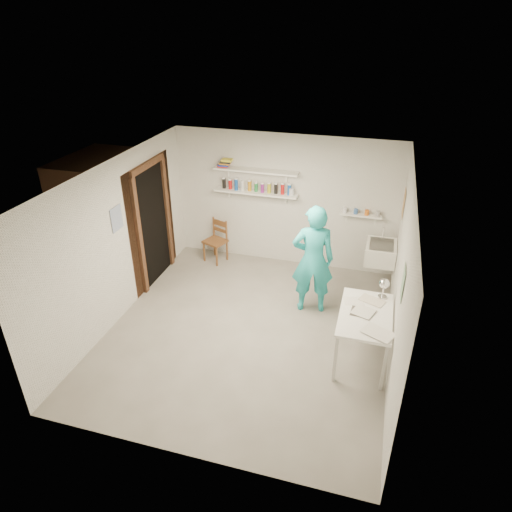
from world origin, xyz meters
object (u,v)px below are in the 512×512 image
(belfast_sink, at_px, (381,252))
(wooden_chair, at_px, (215,241))
(work_table, at_px, (363,337))
(wall_clock, at_px, (320,237))
(desk_lamp, at_px, (384,284))
(man, at_px, (313,260))

(belfast_sink, bearing_deg, wooden_chair, 176.28)
(belfast_sink, relative_size, work_table, 0.54)
(wall_clock, bearing_deg, belfast_sink, 22.57)
(wooden_chair, height_order, desk_lamp, desk_lamp)
(work_table, bearing_deg, man, 131.23)
(man, distance_m, wall_clock, 0.37)
(man, height_order, wall_clock, man)
(man, xyz_separation_m, wooden_chair, (-1.99, 1.07, -0.48))
(man, distance_m, work_table, 1.41)
(man, bearing_deg, belfast_sink, -151.03)
(man, relative_size, desk_lamp, 12.56)
(belfast_sink, height_order, desk_lamp, desk_lamp)
(wall_clock, height_order, desk_lamp, wall_clock)
(belfast_sink, xyz_separation_m, desk_lamp, (0.07, -1.42, 0.27))
(man, xyz_separation_m, wall_clock, (0.05, 0.21, 0.29))
(wall_clock, bearing_deg, man, -115.66)
(belfast_sink, height_order, wooden_chair, belfast_sink)
(wooden_chair, bearing_deg, belfast_sink, 17.24)
(work_table, bearing_deg, wooden_chair, 144.20)
(wall_clock, height_order, wooden_chair, wall_clock)
(wooden_chair, distance_m, desk_lamp, 3.49)
(man, height_order, work_table, man)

